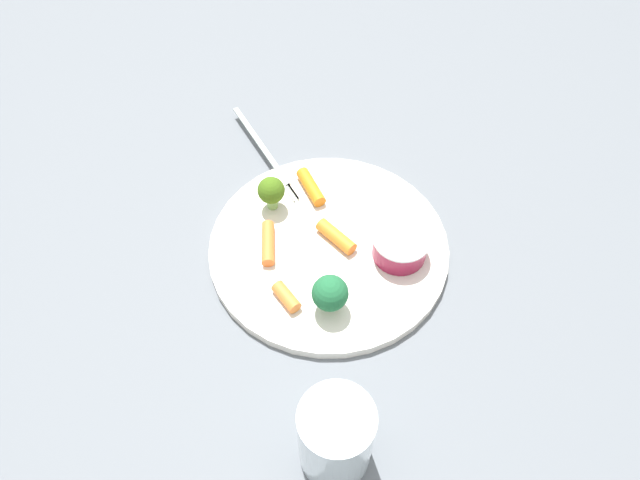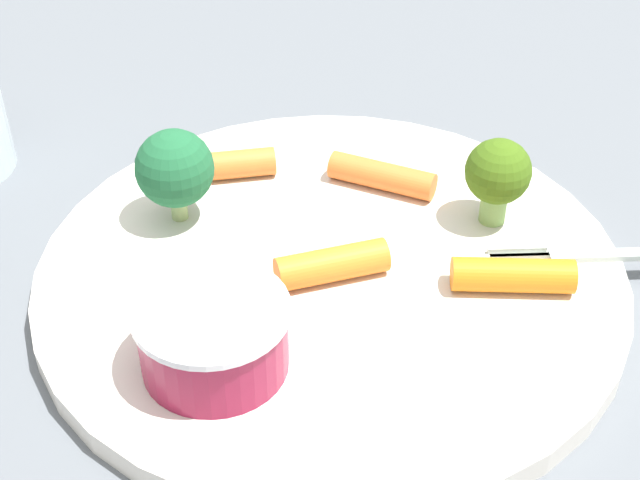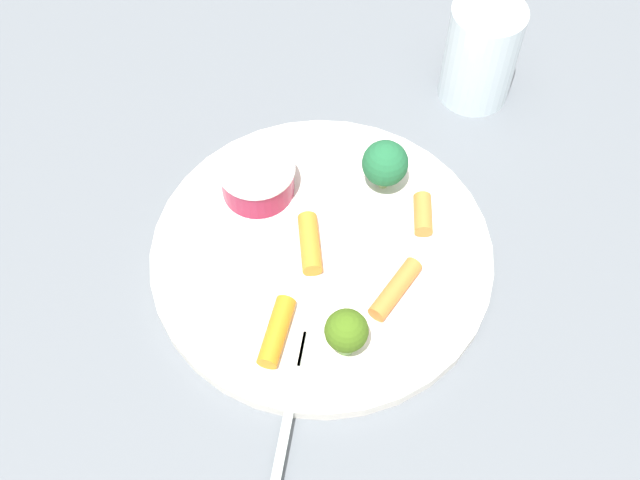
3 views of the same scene
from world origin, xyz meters
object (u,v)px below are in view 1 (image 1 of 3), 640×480
at_px(broccoli_floret_0, 330,293).
at_px(fork, 266,153).
at_px(sauce_cup, 400,246).
at_px(carrot_stick_3, 286,297).
at_px(carrot_stick_2, 311,187).
at_px(plate, 329,247).
at_px(carrot_stick_1, 268,243).
at_px(carrot_stick_0, 334,234).
at_px(broccoli_floret_1, 271,191).
at_px(drinking_glass, 336,437).

height_order(broccoli_floret_0, fork, broccoli_floret_0).
bearing_deg(sauce_cup, carrot_stick_3, 177.17).
bearing_deg(broccoli_floret_0, carrot_stick_2, 68.60).
height_order(carrot_stick_3, fork, carrot_stick_3).
xyz_separation_m(plate, carrot_stick_3, (-0.08, -0.04, 0.01)).
bearing_deg(carrot_stick_1, carrot_stick_3, -100.73).
distance_m(broccoli_floret_0, fork, 0.24).
height_order(carrot_stick_1, fork, carrot_stick_1).
height_order(carrot_stick_0, fork, carrot_stick_0).
distance_m(broccoli_floret_1, carrot_stick_3, 0.13).
xyz_separation_m(sauce_cup, broccoli_floret_0, (-0.10, -0.02, 0.01)).
bearing_deg(carrot_stick_2, broccoli_floret_1, 178.90).
bearing_deg(broccoli_floret_0, carrot_stick_0, 57.42).
bearing_deg(drinking_glass, plate, 62.04).
bearing_deg(carrot_stick_3, fork, 70.09).
relative_size(sauce_cup, broccoli_floret_0, 1.31).
height_order(plate, drinking_glass, drinking_glass).
bearing_deg(carrot_stick_2, carrot_stick_1, -148.32).
height_order(carrot_stick_3, drinking_glass, drinking_glass).
distance_m(carrot_stick_0, carrot_stick_2, 0.08).
bearing_deg(carrot_stick_1, carrot_stick_2, 31.68).
bearing_deg(fork, drinking_glass, -106.29).
relative_size(sauce_cup, fork, 0.34).
height_order(carrot_stick_1, drinking_glass, drinking_glass).
height_order(carrot_stick_1, carrot_stick_2, carrot_stick_2).
relative_size(broccoli_floret_1, carrot_stick_1, 0.81).
height_order(carrot_stick_0, carrot_stick_3, same).
bearing_deg(drinking_glass, carrot_stick_0, 60.50).
height_order(plate, sauce_cup, sauce_cup).
relative_size(broccoli_floret_0, carrot_stick_2, 0.89).
xyz_separation_m(carrot_stick_2, drinking_glass, (-0.13, -0.28, 0.03)).
bearing_deg(plate, carrot_stick_0, 24.50).
relative_size(sauce_cup, drinking_glass, 0.66).
height_order(sauce_cup, carrot_stick_1, sauce_cup).
distance_m(broccoli_floret_0, carrot_stick_3, 0.05).
relative_size(broccoli_floret_1, carrot_stick_0, 0.87).
bearing_deg(carrot_stick_0, carrot_stick_1, 160.69).
bearing_deg(plate, carrot_stick_2, 75.88).
relative_size(carrot_stick_3, drinking_glass, 0.37).
xyz_separation_m(carrot_stick_1, carrot_stick_2, (0.08, 0.05, 0.00)).
bearing_deg(drinking_glass, carrot_stick_2, 65.68).
relative_size(plate, fork, 1.46).
distance_m(broccoli_floret_1, carrot_stick_1, 0.06).
bearing_deg(broccoli_floret_1, carrot_stick_0, -61.90).
bearing_deg(drinking_glass, fork, 73.71).
distance_m(carrot_stick_0, drinking_glass, 0.24).
relative_size(broccoli_floret_0, drinking_glass, 0.50).
bearing_deg(carrot_stick_1, plate, -25.38).
relative_size(broccoli_floret_0, carrot_stick_3, 1.36).
bearing_deg(broccoli_floret_0, fork, 80.61).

